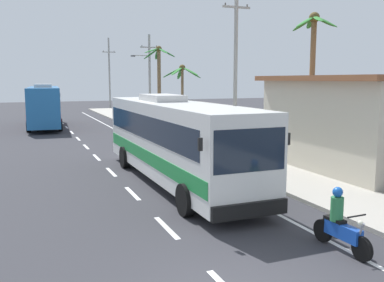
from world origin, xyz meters
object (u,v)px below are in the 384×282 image
at_px(coach_bus_far_lane, 44,105).
at_px(palm_second, 313,58).
at_px(palm_third, 159,72).
at_px(coach_bus_foreground, 174,138).
at_px(utility_pole_far, 149,75).
at_px(utility_pole_mid, 236,63).
at_px(motorcycle_beside_bus, 340,225).
at_px(palm_fourth, 182,80).
at_px(utility_pole_distant, 109,73).

distance_m(coach_bus_far_lane, palm_second, 24.83).
distance_m(coach_bus_far_lane, palm_third, 10.83).
height_order(coach_bus_foreground, utility_pole_far, utility_pole_far).
relative_size(coach_bus_far_lane, palm_second, 1.49).
height_order(coach_bus_far_lane, palm_third, palm_third).
height_order(utility_pole_mid, utility_pole_far, utility_pole_mid).
relative_size(utility_pole_far, palm_third, 1.19).
relative_size(motorcycle_beside_bus, palm_third, 0.27).
distance_m(coach_bus_foreground, palm_third, 23.90).
xyz_separation_m(coach_bus_foreground, palm_third, (6.53, 22.79, 3.05)).
bearing_deg(utility_pole_mid, coach_bus_far_lane, 121.25).
xyz_separation_m(coach_bus_far_lane, palm_third, (10.38, -1.02, 2.91)).
bearing_deg(coach_bus_far_lane, utility_pole_far, 15.08).
relative_size(motorcycle_beside_bus, palm_fourth, 0.35).
distance_m(motorcycle_beside_bus, utility_pole_distant, 55.13).
distance_m(coach_bus_foreground, utility_pole_far, 27.61).
xyz_separation_m(coach_bus_foreground, utility_pole_distant, (6.43, 46.38, 3.37)).
height_order(palm_second, palm_fourth, palm_second).
relative_size(utility_pole_mid, utility_pole_far, 1.15).
relative_size(coach_bus_foreground, palm_fourth, 2.23).
xyz_separation_m(coach_bus_foreground, palm_second, (8.90, 2.77, 3.53)).
xyz_separation_m(utility_pole_distant, palm_third, (0.10, -23.59, -0.32)).
xyz_separation_m(coach_bus_far_lane, utility_pole_mid, (10.25, -16.90, 3.21)).
height_order(coach_bus_foreground, motorcycle_beside_bus, coach_bus_foreground).
relative_size(utility_pole_mid, palm_fourth, 1.81).
bearing_deg(palm_fourth, palm_third, 120.27).
height_order(coach_bus_foreground, palm_fourth, palm_fourth).
bearing_deg(utility_pole_mid, palm_third, 89.53).
bearing_deg(palm_fourth, utility_pole_mid, -96.71).
bearing_deg(palm_fourth, utility_pole_distant, 93.39).
bearing_deg(coach_bus_far_lane, utility_pole_distant, 65.51).
height_order(coach_bus_far_lane, palm_fourth, palm_fourth).
relative_size(utility_pole_mid, utility_pole_distant, 0.99).
distance_m(coach_bus_foreground, utility_pole_mid, 9.99).
distance_m(utility_pole_far, palm_second, 23.99).
relative_size(coach_bus_foreground, palm_second, 1.60).
height_order(coach_bus_far_lane, palm_second, palm_second).
bearing_deg(palm_third, utility_pole_far, 87.74).
height_order(utility_pole_mid, palm_second, utility_pole_mid).
bearing_deg(coach_bus_far_lane, coach_bus_foreground, -80.80).
distance_m(motorcycle_beside_bus, palm_fourth, 29.59).
bearing_deg(coach_bus_foreground, utility_pole_distant, 82.11).
bearing_deg(palm_second, utility_pole_far, 95.31).
bearing_deg(palm_second, palm_fourth, 93.02).
xyz_separation_m(utility_pole_distant, palm_fourth, (1.55, -26.07, -1.00)).
bearing_deg(palm_second, utility_pole_mid, 121.17).
height_order(coach_bus_far_lane, utility_pole_distant, utility_pole_distant).
relative_size(coach_bus_far_lane, utility_pole_mid, 1.15).
distance_m(coach_bus_far_lane, utility_pole_distant, 25.02).
relative_size(motorcycle_beside_bus, utility_pole_distant, 0.19).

